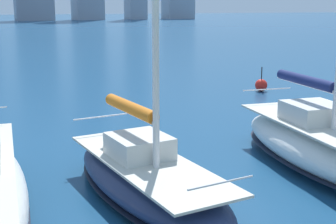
% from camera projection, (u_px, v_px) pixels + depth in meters
% --- Properties ---
extents(sailboat_navy, '(3.78, 7.87, 10.58)m').
position_uv_depth(sailboat_navy, '(320.00, 144.00, 13.92)').
color(sailboat_navy, white).
rests_on(sailboat_navy, ground).
extents(sailboat_orange, '(2.63, 6.94, 10.75)m').
position_uv_depth(sailboat_orange, '(146.00, 175.00, 11.67)').
color(sailboat_orange, navy).
rests_on(sailboat_orange, ground).
extents(channel_buoy, '(0.70, 0.70, 1.40)m').
position_uv_depth(channel_buoy, '(261.00, 85.00, 26.71)').
color(channel_buoy, red).
rests_on(channel_buoy, ground).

